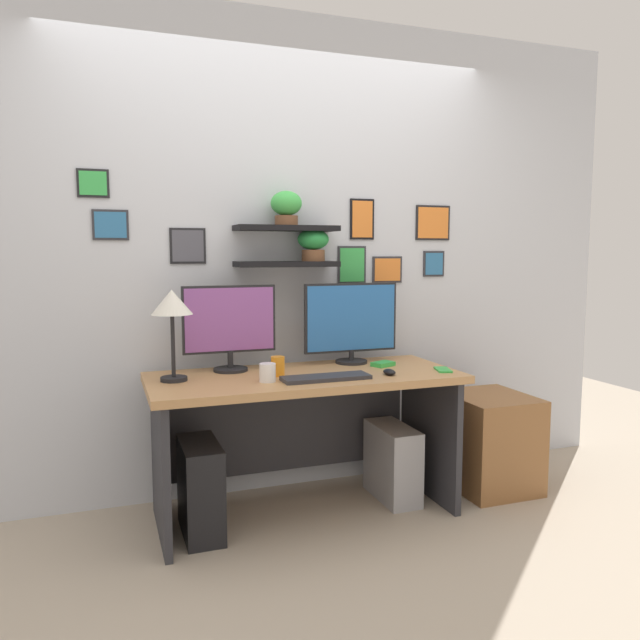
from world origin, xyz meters
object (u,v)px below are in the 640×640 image
keyboard (326,378)px  coffee_mug (268,373)px  desk_lamp (172,308)px  cell_phone (443,370)px  drawer_cabinet (489,441)px  computer_tower_left (200,488)px  pen_cup (278,366)px  scissors_tray (383,364)px  monitor_left (230,325)px  desk (302,411)px  computer_mouse (389,372)px  computer_tower_right (392,462)px  monitor_right (351,321)px

keyboard → coffee_mug: (-0.28, 0.05, 0.04)m
desk_lamp → cell_phone: 1.44m
drawer_cabinet → computer_tower_left: (-1.68, -0.03, -0.05)m
keyboard → desk_lamp: 0.82m
pen_cup → drawer_cabinet: size_ratio=0.18×
cell_phone → pen_cup: size_ratio=1.40×
keyboard → drawer_cabinet: size_ratio=0.80×
coffee_mug → drawer_cabinet: bearing=4.3°
desk_lamp → drawer_cabinet: bearing=-2.3°
scissors_tray → monitor_left: bearing=169.3°
desk → keyboard: bearing=-76.4°
desk → cell_phone: 0.78m
computer_mouse → drawer_cabinet: bearing=11.8°
cell_phone → computer_tower_left: size_ratio=0.31×
desk → desk_lamp: 0.87m
monitor_left → coffee_mug: (0.12, -0.33, -0.20)m
computer_mouse → desk_lamp: size_ratio=0.20×
cell_phone → desk_lamp: bearing=-171.7°
computer_tower_right → coffee_mug: bearing=-169.0°
monitor_right → cell_phone: size_ratio=3.93×
computer_tower_left → cell_phone: bearing=-5.2°
drawer_cabinet → computer_tower_right: 0.61m
computer_tower_right → scissors_tray: bearing=147.0°
scissors_tray → drawer_cabinet: size_ratio=0.22×
pen_cup → computer_tower_left: (-0.41, -0.05, -0.57)m
computer_mouse → computer_tower_right: 0.61m
drawer_cabinet → coffee_mug: bearing=-175.7°
coffee_mug → computer_tower_left: coffee_mug is taller
desk → computer_tower_left: size_ratio=3.49×
keyboard → computer_mouse: bearing=-0.1°
computer_mouse → scissors_tray: 0.24m
drawer_cabinet → computer_mouse: bearing=-168.2°
computer_mouse → desk_lamp: 1.13m
coffee_mug → scissors_tray: size_ratio=0.75×
drawer_cabinet → scissors_tray: bearing=173.3°
scissors_tray → drawer_cabinet: scissors_tray is taller
computer_tower_left → pen_cup: bearing=6.5°
pen_cup → computer_tower_right: pen_cup is taller
monitor_left → cell_phone: 1.15m
monitor_left → coffee_mug: monitor_left is taller
monitor_left → monitor_right: same height
monitor_right → computer_tower_left: size_ratio=1.20×
monitor_left → drawer_cabinet: size_ratio=0.90×
desk_lamp → cell_phone: desk_lamp is taller
computer_tower_right → monitor_right: bearing=133.4°
desk → monitor_left: (-0.35, 0.16, 0.46)m
monitor_right → scissors_tray: size_ratio=4.58×
computer_mouse → monitor_right: bearing=97.9°
monitor_right → computer_tower_right: (0.18, -0.19, -0.78)m
desk → desk_lamp: bearing=179.8°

